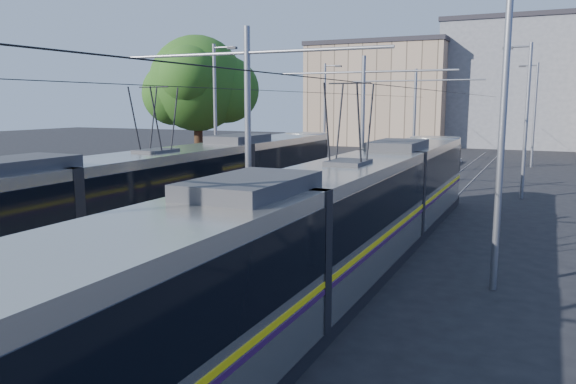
% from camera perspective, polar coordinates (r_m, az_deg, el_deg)
% --- Properties ---
extents(ground, '(160.00, 160.00, 0.00)m').
position_cam_1_polar(ground, '(12.47, -22.63, -15.20)').
color(ground, black).
rests_on(ground, ground).
extents(platform, '(4.00, 50.00, 0.30)m').
position_cam_1_polar(platform, '(26.44, 5.48, -1.51)').
color(platform, gray).
rests_on(platform, ground).
extents(tactile_strip_left, '(0.70, 50.00, 0.01)m').
position_cam_1_polar(tactile_strip_left, '(26.92, 2.58, -0.95)').
color(tactile_strip_left, gray).
rests_on(tactile_strip_left, platform).
extents(tactile_strip_right, '(0.70, 50.00, 0.01)m').
position_cam_1_polar(tactile_strip_right, '(25.98, 8.51, -1.41)').
color(tactile_strip_right, gray).
rests_on(tactile_strip_right, platform).
extents(rails, '(8.71, 70.00, 0.03)m').
position_cam_1_polar(rails, '(26.47, 5.48, -1.80)').
color(rails, gray).
rests_on(rails, ground).
extents(tram_left, '(2.43, 28.38, 5.50)m').
position_cam_1_polar(tram_left, '(20.00, -13.11, -0.59)').
color(tram_left, black).
rests_on(tram_left, ground).
extents(tram_right, '(2.43, 28.07, 5.50)m').
position_cam_1_polar(tram_right, '(15.88, 6.05, -2.32)').
color(tram_right, black).
rests_on(tram_right, ground).
extents(catenary, '(9.20, 70.00, 7.00)m').
position_cam_1_polar(catenary, '(23.34, 3.30, 7.92)').
color(catenary, gray).
rests_on(catenary, platform).
extents(street_lamps, '(15.18, 38.22, 8.00)m').
position_cam_1_polar(street_lamps, '(29.81, 8.19, 7.43)').
color(street_lamps, gray).
rests_on(street_lamps, ground).
extents(shelter, '(0.99, 1.26, 2.43)m').
position_cam_1_polar(shelter, '(23.41, 5.14, 0.65)').
color(shelter, black).
rests_on(shelter, platform).
extents(tree, '(6.08, 5.62, 8.84)m').
position_cam_1_polar(tree, '(33.60, -8.47, 10.66)').
color(tree, '#382314').
rests_on(tree, ground).
extents(building_left, '(16.32, 12.24, 12.05)m').
position_cam_1_polar(building_left, '(70.06, 9.64, 9.79)').
color(building_left, tan).
rests_on(building_left, ground).
extents(building_centre, '(18.36, 14.28, 14.27)m').
position_cam_1_polar(building_centre, '(71.62, 23.18, 10.07)').
color(building_centre, gray).
rests_on(building_centre, ground).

